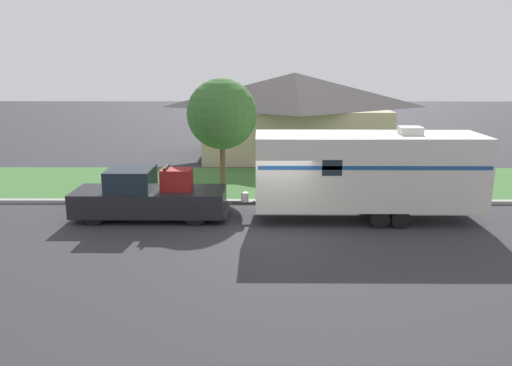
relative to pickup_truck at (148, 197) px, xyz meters
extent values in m
plane|color=#2D2D33|center=(4.83, -1.62, -0.86)|extent=(120.00, 120.00, 0.00)
cube|color=#999993|center=(4.83, 2.13, -0.79)|extent=(80.00, 0.30, 0.14)
cube|color=#3D6B33|center=(4.83, 5.78, -0.85)|extent=(80.00, 7.00, 0.03)
cube|color=tan|center=(6.38, 13.27, 0.69)|extent=(10.91, 7.40, 3.09)
pyramid|color=#3D3838|center=(6.38, 13.27, 3.29)|extent=(11.79, 7.99, 2.11)
cube|color=#4C3828|center=(6.38, 9.60, 0.19)|extent=(1.00, 0.06, 2.10)
cylinder|color=black|center=(-1.88, -0.81, -0.44)|extent=(0.83, 0.28, 0.83)
cylinder|color=black|center=(-1.88, 0.81, -0.44)|extent=(0.83, 0.28, 0.83)
cylinder|color=black|center=(1.88, -0.81, -0.44)|extent=(0.83, 0.28, 0.83)
cylinder|color=black|center=(1.88, 0.81, -0.44)|extent=(0.83, 0.28, 0.83)
cube|color=black|center=(-1.20, 0.00, -0.18)|extent=(3.19, 1.97, 0.90)
cube|color=#19232D|center=(-0.62, 0.00, 0.68)|extent=(1.66, 1.82, 0.82)
cube|color=black|center=(1.65, 0.00, -0.18)|extent=(2.51, 1.97, 0.90)
cube|color=#333333|center=(2.96, 0.00, -0.51)|extent=(0.12, 1.78, 0.20)
cube|color=maroon|center=(1.10, 0.00, 0.67)|extent=(1.15, 0.83, 0.80)
cube|color=black|center=(0.73, 0.00, 1.15)|extent=(0.10, 0.91, 0.08)
cylinder|color=black|center=(8.56, -1.09, -0.52)|extent=(0.69, 0.22, 0.69)
cylinder|color=black|center=(8.56, 1.09, -0.52)|extent=(0.69, 0.22, 0.69)
cylinder|color=black|center=(9.31, -1.09, -0.52)|extent=(0.69, 0.22, 0.69)
cylinder|color=black|center=(9.31, 1.09, -0.52)|extent=(0.69, 0.22, 0.69)
cube|color=beige|center=(8.27, 0.00, 1.05)|extent=(8.35, 2.46, 2.68)
cube|color=navy|center=(8.27, -1.24, 1.39)|extent=(8.19, 0.01, 0.14)
cube|color=#383838|center=(3.62, 0.00, -0.24)|extent=(0.94, 0.12, 0.10)
cylinder|color=silver|center=(3.67, 0.00, -0.01)|extent=(0.28, 0.28, 0.36)
cube|color=silver|center=(9.77, 0.00, 2.53)|extent=(0.80, 0.68, 0.28)
cube|color=#19232D|center=(6.77, -1.24, 1.39)|extent=(0.70, 0.01, 0.56)
cylinder|color=brown|center=(6.94, 2.93, -0.33)|extent=(0.09, 0.09, 1.06)
cube|color=silver|center=(6.94, 2.93, 0.31)|extent=(0.48, 0.20, 0.22)
cylinder|color=brown|center=(2.52, 4.29, 0.32)|extent=(0.24, 0.24, 2.37)
sphere|color=#38662D|center=(2.52, 4.29, 2.70)|extent=(3.18, 3.18, 3.18)
camera|label=1|loc=(4.25, -18.25, 4.98)|focal=35.00mm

